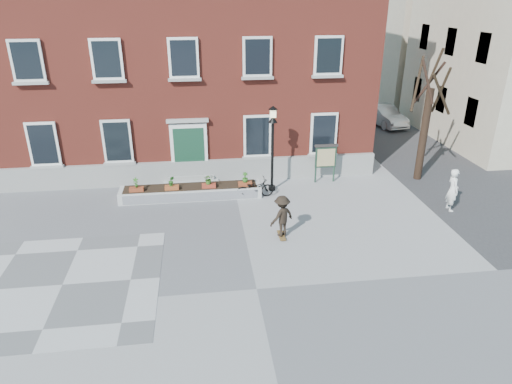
{
  "coord_description": "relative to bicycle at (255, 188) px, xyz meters",
  "views": [
    {
      "loc": [
        -1.53,
        -11.55,
        8.38
      ],
      "look_at": [
        0.5,
        4.0,
        1.5
      ],
      "focal_mm": 32.0,
      "sensor_mm": 36.0,
      "label": 1
    }
  ],
  "objects": [
    {
      "name": "bystander",
      "position": [
        7.95,
        -2.29,
        0.46
      ],
      "size": [
        0.49,
        0.69,
        1.82
      ],
      "primitive_type": "imported",
      "rotation": [
        0.0,
        0.0,
        1.49
      ],
      "color": "white",
      "rests_on": "ground"
    },
    {
      "name": "planter_assembly",
      "position": [
        -2.79,
        0.39,
        -0.15
      ],
      "size": [
        6.2,
        1.12,
        1.15
      ],
      "color": "silver",
      "rests_on": "ground"
    },
    {
      "name": "bare_tree",
      "position": [
        8.21,
        1.22,
        2.34
      ],
      "size": [
        1.83,
        1.83,
        6.16
      ],
      "color": "black",
      "rests_on": "ground"
    },
    {
      "name": "notice_board",
      "position": [
        3.57,
        1.4,
        0.81
      ],
      "size": [
        1.1,
        0.16,
        1.87
      ],
      "color": "#172E22",
      "rests_on": "ground"
    },
    {
      "name": "parked_car",
      "position": [
        10.28,
        10.86,
        0.22
      ],
      "size": [
        2.2,
        4.32,
        1.36
      ],
      "primitive_type": "imported",
      "rotation": [
        0.0,
        0.0,
        0.19
      ],
      "color": "#BBBEC0",
      "rests_on": "ground"
    },
    {
      "name": "skateboarder",
      "position": [
        0.55,
        -3.66,
        0.41
      ],
      "size": [
        1.18,
        1.03,
        1.66
      ],
      "color": "brown",
      "rests_on": "ground"
    },
    {
      "name": "side_street",
      "position": [
        17.19,
        12.99,
        6.57
      ],
      "size": [
        15.2,
        36.0,
        14.5
      ],
      "color": "#3A3A3D",
      "rests_on": "ground"
    },
    {
      "name": "checker_patch",
      "position": [
        -6.8,
        -5.79,
        -0.45
      ],
      "size": [
        6.0,
        6.0,
        0.01
      ],
      "primitive_type": "cube",
      "color": "#5B5B5E",
      "rests_on": "ground"
    },
    {
      "name": "ground",
      "position": [
        -0.8,
        -6.79,
        -0.45
      ],
      "size": [
        100.0,
        100.0,
        0.0
      ],
      "primitive_type": "plane",
      "color": "gray",
      "rests_on": "ground"
    },
    {
      "name": "brick_building",
      "position": [
        -2.8,
        7.19,
        5.85
      ],
      "size": [
        18.4,
        10.85,
        12.6
      ],
      "color": "maroon",
      "rests_on": "ground"
    },
    {
      "name": "lamp_post",
      "position": [
        0.9,
        0.75,
        2.09
      ],
      "size": [
        0.4,
        0.4,
        3.93
      ],
      "color": "black",
      "rests_on": "ground"
    },
    {
      "name": "bicycle",
      "position": [
        0.0,
        0.0,
        0.0
      ],
      "size": [
        1.79,
        0.83,
        0.91
      ],
      "primitive_type": "imported",
      "rotation": [
        0.0,
        0.0,
        1.7
      ],
      "color": "black",
      "rests_on": "ground"
    }
  ]
}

